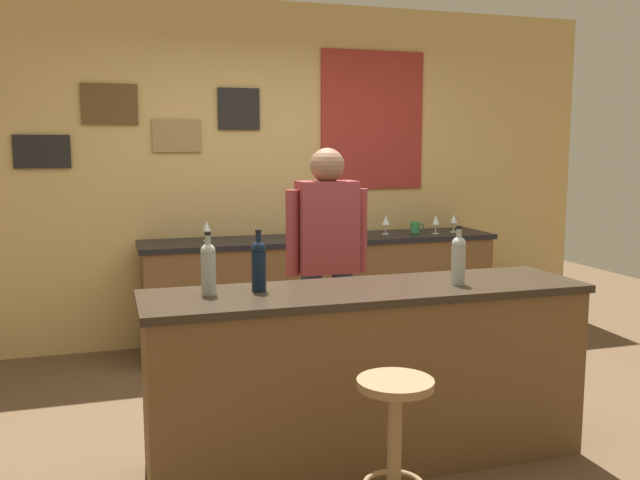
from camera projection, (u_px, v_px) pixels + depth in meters
ground_plane at (342, 429)px, 3.93m from camera, size 10.00×10.00×0.00m
back_wall at (263, 172)px, 5.66m from camera, size 6.00×0.09×2.80m
bar_counter at (368, 375)px, 3.49m from camera, size 2.27×0.60×0.92m
side_counter at (322, 291)px, 5.55m from camera, size 2.90×0.56×0.90m
bartender at (327, 260)px, 4.17m from camera, size 0.52×0.21×1.62m
bar_stool at (395, 430)px, 2.81m from camera, size 0.32×0.32×0.68m
wine_bottle_a at (208, 267)px, 3.24m from camera, size 0.07×0.07×0.31m
wine_bottle_b at (259, 264)px, 3.32m from camera, size 0.07×0.07×0.31m
wine_bottle_c at (458, 258)px, 3.48m from camera, size 0.07×0.07×0.31m
wine_glass_a at (207, 227)px, 5.25m from camera, size 0.07×0.07×0.16m
wine_glass_b at (386, 221)px, 5.66m from camera, size 0.07×0.07×0.16m
wine_glass_c at (436, 221)px, 5.68m from camera, size 0.07×0.07×0.16m
wine_glass_d at (454, 219)px, 5.79m from camera, size 0.07×0.07×0.16m
coffee_mug at (415, 227)px, 5.74m from camera, size 0.12×0.08×0.09m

